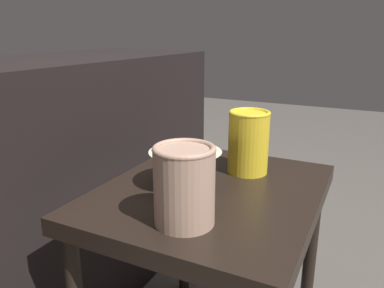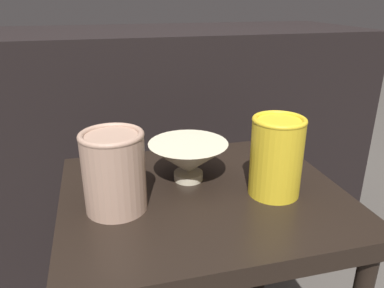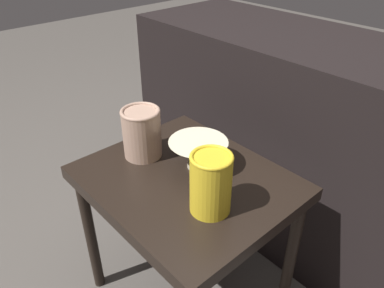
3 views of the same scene
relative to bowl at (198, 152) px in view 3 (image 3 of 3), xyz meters
name	(u,v)px [view 3 (image 3 of 3)]	position (x,y,z in m)	size (l,w,h in m)	color
table	(187,196)	(0.02, -0.06, -0.12)	(0.58, 0.49, 0.53)	black
couch_backdrop	(299,141)	(0.02, 0.53, -0.18)	(1.40, 0.50, 0.81)	black
bowl	(198,152)	(0.00, 0.00, 0.00)	(0.17, 0.17, 0.09)	beige
vase_textured_left	(142,132)	(-0.16, -0.08, 0.03)	(0.12, 0.12, 0.16)	tan
vase_colorful_right	(211,182)	(0.16, -0.10, 0.03)	(0.11, 0.11, 0.16)	gold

